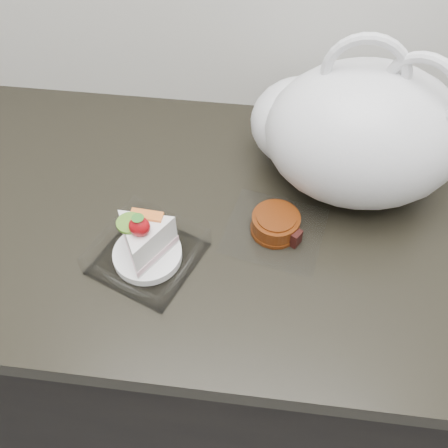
# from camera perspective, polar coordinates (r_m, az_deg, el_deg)

# --- Properties ---
(counter) EXTENTS (2.04, 0.64, 0.90)m
(counter) POSITION_cam_1_polar(r_m,az_deg,el_deg) (1.26, 1.36, -12.07)
(counter) COLOR black
(counter) RESTS_ON ground
(cake_tray) EXTENTS (0.20, 0.20, 0.12)m
(cake_tray) POSITION_cam_1_polar(r_m,az_deg,el_deg) (0.81, -8.90, -2.64)
(cake_tray) COLOR white
(cake_tray) RESTS_ON counter
(mooncake_wrap) EXTENTS (0.19, 0.18, 0.04)m
(mooncake_wrap) POSITION_cam_1_polar(r_m,az_deg,el_deg) (0.85, 5.97, -0.15)
(mooncake_wrap) COLOR white
(mooncake_wrap) RESTS_ON counter
(plastic_bag) EXTENTS (0.41, 0.34, 0.30)m
(plastic_bag) POSITION_cam_1_polar(r_m,az_deg,el_deg) (0.88, 14.33, 10.19)
(plastic_bag) COLOR white
(plastic_bag) RESTS_ON counter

